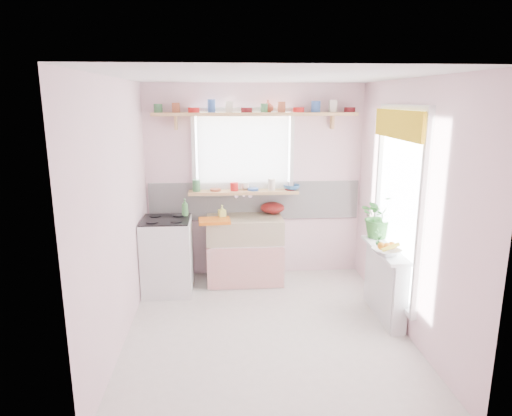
{
  "coord_description": "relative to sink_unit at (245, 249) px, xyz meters",
  "views": [
    {
      "loc": [
        -0.43,
        -4.24,
        2.31
      ],
      "look_at": [
        -0.06,
        0.55,
        1.15
      ],
      "focal_mm": 32.0,
      "sensor_mm": 36.0,
      "label": 1
    }
  ],
  "objects": [
    {
      "name": "windowsill",
      "position": [
        -0.0,
        0.19,
        0.71
      ],
      "size": [
        1.4,
        0.22,
        0.04
      ],
      "primitive_type": "cube",
      "color": "tan",
      "rests_on": "room"
    },
    {
      "name": "radiator_ledge",
      "position": [
        1.45,
        -1.09,
        -0.03
      ],
      "size": [
        0.22,
        0.95,
        0.78
      ],
      "color": "white",
      "rests_on": "ground"
    },
    {
      "name": "shelf_vase",
      "position": [
        0.31,
        0.24,
        1.78
      ],
      "size": [
        0.17,
        0.17,
        0.15
      ],
      "primitive_type": "imported",
      "rotation": [
        0.0,
        0.0,
        -0.21
      ],
      "color": "#AD4B35",
      "rests_on": "pine_shelf"
    },
    {
      "name": "colander",
      "position": [
        0.37,
        0.21,
        0.49
      ],
      "size": [
        0.4,
        0.4,
        0.14
      ],
      "primitive_type": "ellipsoid",
      "rotation": [
        0.0,
        0.0,
        0.33
      ],
      "color": "#621210",
      "rests_on": "sink_unit"
    },
    {
      "name": "room",
      "position": [
        0.81,
        -0.43,
        0.94
      ],
      "size": [
        3.2,
        3.2,
        3.2
      ],
      "color": "white",
      "rests_on": "ground"
    },
    {
      "name": "sill_crockery",
      "position": [
        -0.05,
        0.19,
        0.78
      ],
      "size": [
        1.35,
        0.11,
        0.12
      ],
      "color": "#3F7F4C",
      "rests_on": "windowsill"
    },
    {
      "name": "fruit",
      "position": [
        1.37,
        -1.3,
        0.43
      ],
      "size": [
        0.2,
        0.14,
        0.1
      ],
      "color": "orange",
      "rests_on": "fruit_bowl"
    },
    {
      "name": "sill_cup",
      "position": [
        0.02,
        0.25,
        0.77
      ],
      "size": [
        0.11,
        0.11,
        0.09
      ],
      "primitive_type": "imported",
      "rotation": [
        0.0,
        0.0,
        -0.0
      ],
      "color": "white",
      "rests_on": "windowsill"
    },
    {
      "name": "sill_bowl",
      "position": [
        0.62,
        0.19,
        0.76
      ],
      "size": [
        0.21,
        0.21,
        0.07
      ],
      "primitive_type": "imported",
      "rotation": [
        0.0,
        0.0,
        -0.02
      ],
      "color": "#3167A1",
      "rests_on": "windowsill"
    },
    {
      "name": "shelf_crockery",
      "position": [
        0.11,
        0.18,
        1.76
      ],
      "size": [
        2.47,
        0.11,
        0.12
      ],
      "color": "#3F7F4C",
      "rests_on": "pine_shelf"
    },
    {
      "name": "cooker_bottle",
      "position": [
        -0.73,
        -0.1,
        0.59
      ],
      "size": [
        0.1,
        0.1,
        0.21
      ],
      "primitive_type": "imported",
      "rotation": [
        0.0,
        0.0,
        0.3
      ],
      "color": "#478E48",
      "rests_on": "cooker"
    },
    {
      "name": "soap_bottle_sink",
      "position": [
        -0.28,
        -0.06,
        0.51
      ],
      "size": [
        0.1,
        0.11,
        0.18
      ],
      "primitive_type": "imported",
      "rotation": [
        0.0,
        0.0,
        0.32
      ],
      "color": "#D9E666",
      "rests_on": "sink_unit"
    },
    {
      "name": "dish_tray",
      "position": [
        -0.38,
        -0.19,
        0.44
      ],
      "size": [
        0.39,
        0.31,
        0.04
      ],
      "primitive_type": "cube",
      "rotation": [
        0.0,
        0.0,
        0.06
      ],
      "color": "orange",
      "rests_on": "sink_unit"
    },
    {
      "name": "herb_pot",
      "position": [
        1.36,
        -1.05,
        0.44
      ],
      "size": [
        0.12,
        0.1,
        0.2
      ],
      "primitive_type": "imported",
      "rotation": [
        0.0,
        0.0,
        0.36
      ],
      "color": "#2B692A",
      "rests_on": "radiator_ledge"
    },
    {
      "name": "jade_plant",
      "position": [
        1.48,
        -0.69,
        0.59
      ],
      "size": [
        0.54,
        0.5,
        0.49
      ],
      "primitive_type": "imported",
      "rotation": [
        0.0,
        0.0,
        0.32
      ],
      "color": "#31702D",
      "rests_on": "radiator_ledge"
    },
    {
      "name": "sink_unit",
      "position": [
        0.0,
        0.0,
        0.0
      ],
      "size": [
        0.95,
        0.65,
        1.11
      ],
      "color": "white",
      "rests_on": "ground"
    },
    {
      "name": "pine_shelf",
      "position": [
        0.15,
        0.18,
        1.69
      ],
      "size": [
        2.52,
        0.24,
        0.04
      ],
      "primitive_type": "cube",
      "color": "tan",
      "rests_on": "room"
    },
    {
      "name": "cooker",
      "position": [
        -0.95,
        -0.24,
        0.03
      ],
      "size": [
        0.58,
        0.58,
        0.93
      ],
      "color": "white",
      "rests_on": "ground"
    },
    {
      "name": "fruit_bowl",
      "position": [
        1.36,
        -1.3,
        0.38
      ],
      "size": [
        0.34,
        0.34,
        0.07
      ],
      "primitive_type": "imported",
      "rotation": [
        0.0,
        0.0,
        0.34
      ],
      "color": "silver",
      "rests_on": "radiator_ledge"
    }
  ]
}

